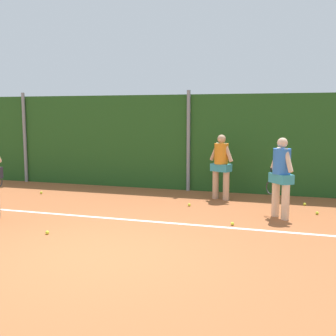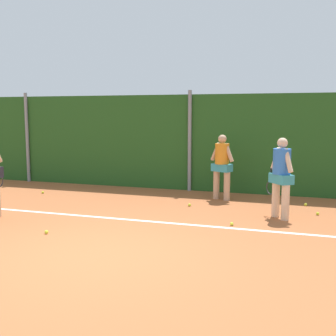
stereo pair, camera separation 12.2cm
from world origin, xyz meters
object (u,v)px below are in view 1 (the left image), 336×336
object	(u,v)px
player_backcourt_far	(221,163)
tennis_ball_8	(317,213)
player_midcourt	(281,173)
tennis_ball_1	(41,193)
tennis_ball_5	(232,224)
tennis_ball_2	(189,205)
tennis_ball_7	(305,204)
tennis_ball_9	(47,233)

from	to	relation	value
player_backcourt_far	tennis_ball_8	distance (m)	2.57
tennis_ball_8	player_midcourt	bearing A→B (deg)	-145.88
tennis_ball_1	tennis_ball_8	distance (m)	6.87
player_midcourt	tennis_ball_5	world-z (taller)	player_midcourt
tennis_ball_2	tennis_ball_7	xyz separation A→B (m)	(2.53, 0.85, 0.00)
player_midcourt	tennis_ball_2	xyz separation A→B (m)	(-2.03, 0.49, -0.88)
player_backcourt_far	tennis_ball_2	size ratio (longest dim) A/B	24.21
player_backcourt_far	tennis_ball_1	world-z (taller)	player_backcourt_far
player_midcourt	tennis_ball_1	bearing A→B (deg)	43.64
tennis_ball_5	tennis_ball_7	world-z (taller)	same
tennis_ball_5	tennis_ball_9	xyz separation A→B (m)	(-3.03, -1.55, 0.00)
tennis_ball_5	tennis_ball_9	distance (m)	3.41
tennis_ball_5	player_backcourt_far	bearing A→B (deg)	105.20
tennis_ball_1	tennis_ball_5	world-z (taller)	same
tennis_ball_8	tennis_ball_9	xyz separation A→B (m)	(-4.61, -2.92, 0.00)
tennis_ball_9	tennis_ball_1	bearing A→B (deg)	125.21
tennis_ball_8	tennis_ball_1	bearing A→B (deg)	177.67
player_midcourt	tennis_ball_8	distance (m)	1.26
player_backcourt_far	tennis_ball_5	distance (m)	2.58
tennis_ball_8	tennis_ball_2	bearing A→B (deg)	-179.79
player_midcourt	tennis_ball_9	xyz separation A→B (m)	(-3.87, -2.41, -0.88)
player_midcourt	tennis_ball_2	bearing A→B (deg)	37.23
tennis_ball_2	tennis_ball_5	size ratio (longest dim) A/B	1.00
tennis_ball_9	player_midcourt	bearing A→B (deg)	31.94
player_midcourt	tennis_ball_7	distance (m)	1.69
tennis_ball_5	tennis_ball_9	bearing A→B (deg)	-153.01
tennis_ball_2	tennis_ball_9	distance (m)	3.44
player_midcourt	tennis_ball_9	world-z (taller)	player_midcourt
tennis_ball_1	tennis_ball_9	bearing A→B (deg)	-54.79
player_midcourt	tennis_ball_5	distance (m)	1.49
tennis_ball_7	tennis_ball_9	bearing A→B (deg)	-139.35
tennis_ball_2	tennis_ball_7	bearing A→B (deg)	18.60
tennis_ball_8	tennis_ball_9	bearing A→B (deg)	-147.70
tennis_ball_1	tennis_ball_5	xyz separation A→B (m)	(5.29, -1.65, 0.00)
tennis_ball_1	player_midcourt	bearing A→B (deg)	-7.28
tennis_ball_7	tennis_ball_8	size ratio (longest dim) A/B	1.00
player_backcourt_far	tennis_ball_5	bearing A→B (deg)	129.56
player_midcourt	player_backcourt_far	size ratio (longest dim) A/B	1.02
player_backcourt_far	tennis_ball_8	world-z (taller)	player_backcourt_far
player_backcourt_far	tennis_ball_7	xyz separation A→B (m)	(1.98, -0.14, -0.87)
player_midcourt	tennis_ball_2	world-z (taller)	player_midcourt
player_midcourt	tennis_ball_8	size ratio (longest dim) A/B	24.78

